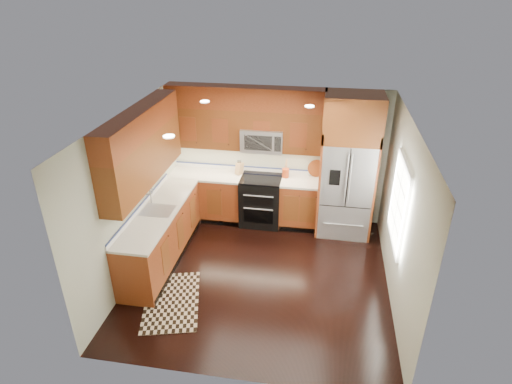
% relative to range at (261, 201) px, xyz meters
% --- Properties ---
extents(ground, '(4.00, 4.00, 0.00)m').
position_rel_range_xyz_m(ground, '(0.25, -1.67, -0.47)').
color(ground, black).
rests_on(ground, ground).
extents(wall_back, '(4.00, 0.02, 2.60)m').
position_rel_range_xyz_m(wall_back, '(0.25, 0.33, 0.83)').
color(wall_back, '#B1B6A4').
rests_on(wall_back, ground).
extents(wall_left, '(0.02, 4.00, 2.60)m').
position_rel_range_xyz_m(wall_left, '(-1.75, -1.67, 0.83)').
color(wall_left, '#B1B6A4').
rests_on(wall_left, ground).
extents(wall_right, '(0.02, 4.00, 2.60)m').
position_rel_range_xyz_m(wall_right, '(2.25, -1.67, 0.83)').
color(wall_right, '#B1B6A4').
rests_on(wall_right, ground).
extents(window, '(0.04, 1.10, 1.30)m').
position_rel_range_xyz_m(window, '(2.23, -1.47, 0.93)').
color(window, white).
rests_on(window, ground).
extents(base_cabinets, '(2.85, 3.00, 0.90)m').
position_rel_range_xyz_m(base_cabinets, '(-0.98, -0.77, -0.02)').
color(base_cabinets, '#943F1C').
rests_on(base_cabinets, ground).
extents(countertop, '(2.86, 3.01, 0.04)m').
position_rel_range_xyz_m(countertop, '(-0.84, -0.65, 0.45)').
color(countertop, silver).
rests_on(countertop, base_cabinets).
extents(upper_cabinets, '(2.85, 3.00, 1.15)m').
position_rel_range_xyz_m(upper_cabinets, '(-0.90, -0.58, 1.56)').
color(upper_cabinets, brown).
rests_on(upper_cabinets, ground).
extents(range, '(0.76, 0.67, 0.95)m').
position_rel_range_xyz_m(range, '(0.00, 0.00, 0.00)').
color(range, black).
rests_on(range, ground).
extents(microwave, '(0.76, 0.40, 0.42)m').
position_rel_range_xyz_m(microwave, '(-0.00, 0.13, 1.19)').
color(microwave, '#B2B2B7').
rests_on(microwave, ground).
extents(refrigerator, '(0.98, 0.75, 2.60)m').
position_rel_range_xyz_m(refrigerator, '(1.55, -0.04, 0.83)').
color(refrigerator, '#B2B2B7').
rests_on(refrigerator, ground).
extents(sink_faucet, '(0.54, 0.44, 0.37)m').
position_rel_range_xyz_m(sink_faucet, '(-1.48, -1.44, 0.52)').
color(sink_faucet, '#B2B2B7').
rests_on(sink_faucet, countertop).
extents(rug, '(1.09, 1.46, 0.01)m').
position_rel_range_xyz_m(rug, '(-0.95, -2.48, -0.46)').
color(rug, black).
rests_on(rug, ground).
extents(knife_block, '(0.15, 0.17, 0.28)m').
position_rel_range_xyz_m(knife_block, '(-0.44, 0.14, 0.58)').
color(knife_block, tan).
rests_on(knife_block, countertop).
extents(utensil_crock, '(0.14, 0.14, 0.36)m').
position_rel_range_xyz_m(utensil_crock, '(0.44, 0.13, 0.60)').
color(utensil_crock, '#B33D16').
rests_on(utensil_crock, countertop).
extents(cutting_board, '(0.36, 0.36, 0.02)m').
position_rel_range_xyz_m(cutting_board, '(1.00, 0.27, 0.48)').
color(cutting_board, brown).
rests_on(cutting_board, countertop).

